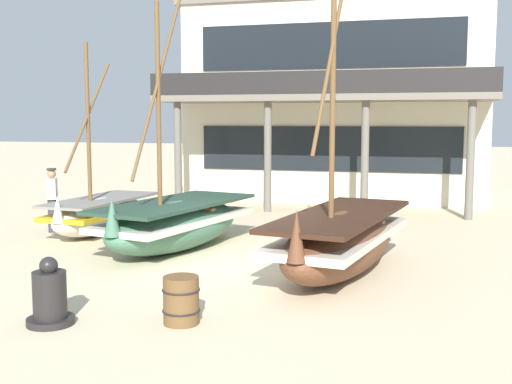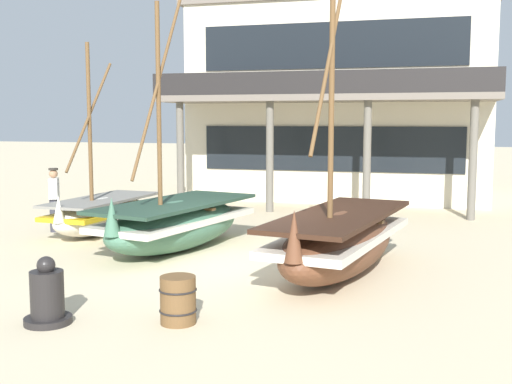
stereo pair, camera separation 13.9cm
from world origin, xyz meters
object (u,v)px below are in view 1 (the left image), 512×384
object	(u,v)px
fishing_boat_far_right	(101,213)
harbor_building_main	(339,100)
wooden_barrel	(181,300)
capstan_winch	(50,298)
fishing_boat_near_left	(340,240)
fisherman_by_hull	(53,201)
fishing_boat_centre_large	(175,223)

from	to	relation	value
fishing_boat_far_right	harbor_building_main	bearing A→B (deg)	64.62
fishing_boat_far_right	wooden_barrel	distance (m)	7.88
fishing_boat_far_right	capstan_winch	distance (m)	7.41
fishing_boat_near_left	fisherman_by_hull	size ratio (longest dim) A/B	3.73
fishing_boat_near_left	harbor_building_main	size ratio (longest dim) A/B	0.56
fisherman_by_hull	capstan_winch	xyz separation A→B (m)	(4.26, -6.65, -0.44)
fisherman_by_hull	wooden_barrel	size ratio (longest dim) A/B	2.41
wooden_barrel	fishing_boat_near_left	bearing A→B (deg)	62.72
fishing_boat_near_left	fishing_boat_far_right	bearing A→B (deg)	157.49
fishing_boat_near_left	fishing_boat_far_right	distance (m)	7.13
harbor_building_main	fishing_boat_near_left	bearing A→B (deg)	-81.81
capstan_winch	harbor_building_main	bearing A→B (deg)	83.85
fishing_boat_centre_large	wooden_barrel	xyz separation A→B (m)	(2.11, -4.84, -0.27)
fishing_boat_near_left	wooden_barrel	distance (m)	4.00
fishing_boat_near_left	fishing_boat_far_right	world-z (taller)	fishing_boat_near_left
fishing_boat_near_left	fisherman_by_hull	xyz separation A→B (m)	(-7.90, 2.58, 0.17)
capstan_winch	fishing_boat_far_right	bearing A→B (deg)	113.40
fishing_boat_near_left	capstan_winch	size ratio (longest dim) A/B	6.31
fishing_boat_centre_large	fishing_boat_far_right	distance (m)	3.01
fishing_boat_far_right	fishing_boat_centre_large	bearing A→B (deg)	-28.29
fishing_boat_far_right	fisherman_by_hull	world-z (taller)	fishing_boat_far_right
fishing_boat_centre_large	wooden_barrel	world-z (taller)	fishing_boat_centre_large
fishing_boat_near_left	wooden_barrel	bearing A→B (deg)	-117.28
fishing_boat_near_left	fishing_boat_far_right	xyz separation A→B (m)	(-6.59, 2.73, -0.14)
wooden_barrel	harbor_building_main	bearing A→B (deg)	90.03
fishing_boat_far_right	capstan_winch	xyz separation A→B (m)	(2.94, -6.80, -0.13)
wooden_barrel	fisherman_by_hull	bearing A→B (deg)	134.79
fishing_boat_centre_large	fisherman_by_hull	bearing A→B (deg)	162.13
fisherman_by_hull	capstan_winch	world-z (taller)	fisherman_by_hull
fishing_boat_centre_large	fishing_boat_far_right	xyz separation A→B (m)	(-2.65, 1.43, -0.09)
fishing_boat_centre_large	fishing_boat_far_right	bearing A→B (deg)	151.71
fishing_boat_centre_large	fisherman_by_hull	size ratio (longest dim) A/B	3.46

